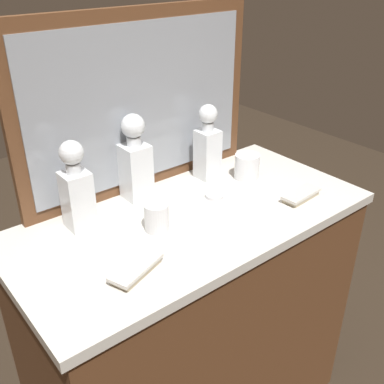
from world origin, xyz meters
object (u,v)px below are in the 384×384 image
object	(u,v)px
crystal_tumbler_center	(157,218)
silver_brush_center	(136,269)
crystal_decanter_rear	(77,194)
silver_brush_far_right	(301,195)
crystal_decanter_far_left	(136,165)
porcelain_dish	(214,195)
crystal_tumbler_left	(247,167)
crystal_decanter_right	(208,149)

from	to	relation	value
crystal_tumbler_center	silver_brush_center	size ratio (longest dim) A/B	0.50
crystal_decanter_rear	silver_brush_far_right	size ratio (longest dim) A/B	1.82
crystal_decanter_far_left	crystal_tumbler_center	xyz separation A→B (m)	(-0.06, -0.20, -0.08)
silver_brush_center	crystal_decanter_rear	bearing A→B (deg)	91.32
porcelain_dish	crystal_decanter_far_left	bearing A→B (deg)	140.69
crystal_decanter_rear	porcelain_dish	xyz separation A→B (m)	(0.43, -0.12, -0.10)
crystal_decanter_far_left	crystal_decanter_rear	size ratio (longest dim) A/B	1.05
crystal_decanter_rear	crystal_tumbler_left	xyz separation A→B (m)	(0.61, -0.08, -0.07)
crystal_decanter_rear	silver_brush_center	size ratio (longest dim) A/B	1.61
crystal_tumbler_center	silver_brush_center	bearing A→B (deg)	-140.30
crystal_decanter_far_left	silver_brush_far_right	bearing A→B (deg)	-40.27
silver_brush_far_right	silver_brush_center	size ratio (longest dim) A/B	0.88
silver_brush_far_right	crystal_tumbler_left	bearing A→B (deg)	97.47
crystal_decanter_rear	crystal_decanter_far_left	bearing A→B (deg)	11.44
crystal_decanter_right	crystal_tumbler_left	distance (m)	0.16
crystal_decanter_right	silver_brush_far_right	distance (m)	0.36
silver_brush_far_right	porcelain_dish	world-z (taller)	silver_brush_far_right
crystal_tumbler_center	silver_brush_far_right	size ratio (longest dim) A/B	0.57
silver_brush_center	porcelain_dish	xyz separation A→B (m)	(0.42, 0.18, -0.01)
crystal_decanter_far_left	silver_brush_center	bearing A→B (deg)	-123.35
crystal_tumbler_left	silver_brush_center	world-z (taller)	crystal_tumbler_left
crystal_decanter_far_left	silver_brush_far_right	xyz separation A→B (m)	(0.41, -0.35, -0.10)
crystal_decanter_far_left	crystal_tumbler_center	world-z (taller)	crystal_decanter_far_left
crystal_decanter_rear	silver_brush_far_right	distance (m)	0.71
crystal_decanter_far_left	porcelain_dish	world-z (taller)	crystal_decanter_far_left
crystal_decanter_right	crystal_tumbler_center	distance (m)	0.39
porcelain_dish	silver_brush_far_right	bearing A→B (deg)	-41.13
porcelain_dish	crystal_tumbler_center	bearing A→B (deg)	-170.50
silver_brush_far_right	porcelain_dish	size ratio (longest dim) A/B	2.41
crystal_decanter_rear	silver_brush_center	world-z (taller)	crystal_decanter_rear
crystal_decanter_right	silver_brush_far_right	world-z (taller)	crystal_decanter_right
silver_brush_far_right	crystal_decanter_right	bearing A→B (deg)	112.99
silver_brush_center	crystal_tumbler_center	bearing A→B (deg)	39.70
crystal_tumbler_center	porcelain_dish	world-z (taller)	crystal_tumbler_center
crystal_tumbler_center	porcelain_dish	size ratio (longest dim) A/B	1.38
crystal_tumbler_center	silver_brush_far_right	world-z (taller)	crystal_tumbler_center
silver_brush_center	porcelain_dish	size ratio (longest dim) A/B	2.73
crystal_decanter_rear	silver_brush_center	distance (m)	0.31
crystal_tumbler_left	silver_brush_far_right	bearing A→B (deg)	-82.53
crystal_tumbler_left	crystal_decanter_far_left	bearing A→B (deg)	161.82
silver_brush_center	porcelain_dish	world-z (taller)	silver_brush_center
crystal_decanter_rear	porcelain_dish	size ratio (longest dim) A/B	4.39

